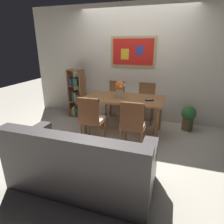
{
  "coord_description": "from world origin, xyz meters",
  "views": [
    {
      "loc": [
        0.92,
        -3.23,
        1.76
      ],
      "look_at": [
        -0.05,
        -0.28,
        0.65
      ],
      "focal_mm": 30.73,
      "sensor_mm": 36.0,
      "label": 1
    }
  ],
  "objects_px": {
    "dining_chair_far_right": "(146,99)",
    "tv_remote": "(149,100)",
    "dining_table": "(123,102)",
    "dining_chair_near_left": "(91,117)",
    "potted_ivy": "(188,117)",
    "flower_vase": "(120,88)",
    "dining_chair_far_left": "(116,97)",
    "dining_chair_near_right": "(133,123)",
    "leather_couch": "(81,165)",
    "bookshelf": "(77,96)"
  },
  "relations": [
    {
      "from": "dining_table",
      "to": "dining_chair_far_right",
      "type": "distance_m",
      "value": 0.82
    },
    {
      "from": "dining_table",
      "to": "potted_ivy",
      "type": "xyz_separation_m",
      "value": [
        1.29,
        0.5,
        -0.35
      ]
    },
    {
      "from": "dining_chair_near_left",
      "to": "potted_ivy",
      "type": "relative_size",
      "value": 1.69
    },
    {
      "from": "dining_table",
      "to": "leather_couch",
      "type": "height_order",
      "value": "leather_couch"
    },
    {
      "from": "dining_chair_near_left",
      "to": "potted_ivy",
      "type": "bearing_deg",
      "value": 35.94
    },
    {
      "from": "potted_ivy",
      "to": "tv_remote",
      "type": "distance_m",
      "value": 1.07
    },
    {
      "from": "dining_chair_far_right",
      "to": "flower_vase",
      "type": "distance_m",
      "value": 0.96
    },
    {
      "from": "flower_vase",
      "to": "tv_remote",
      "type": "xyz_separation_m",
      "value": [
        0.6,
        -0.05,
        -0.19
      ]
    },
    {
      "from": "dining_chair_near_left",
      "to": "leather_couch",
      "type": "relative_size",
      "value": 0.51
    },
    {
      "from": "leather_couch",
      "to": "tv_remote",
      "type": "xyz_separation_m",
      "value": [
        0.6,
        1.69,
        0.44
      ]
    },
    {
      "from": "dining_chair_near_right",
      "to": "leather_couch",
      "type": "height_order",
      "value": "dining_chair_near_right"
    },
    {
      "from": "dining_chair_near_left",
      "to": "potted_ivy",
      "type": "height_order",
      "value": "dining_chair_near_left"
    },
    {
      "from": "dining_chair_far_right",
      "to": "potted_ivy",
      "type": "bearing_deg",
      "value": -14.06
    },
    {
      "from": "dining_table",
      "to": "leather_couch",
      "type": "bearing_deg",
      "value": -92.63
    },
    {
      "from": "dining_chair_near_left",
      "to": "bookshelf",
      "type": "height_order",
      "value": "bookshelf"
    },
    {
      "from": "bookshelf",
      "to": "flower_vase",
      "type": "xyz_separation_m",
      "value": [
        1.29,
        -0.58,
        0.42
      ]
    },
    {
      "from": "leather_couch",
      "to": "tv_remote",
      "type": "relative_size",
      "value": 11.12
    },
    {
      "from": "dining_chair_far_left",
      "to": "flower_vase",
      "type": "distance_m",
      "value": 0.9
    },
    {
      "from": "dining_table",
      "to": "bookshelf",
      "type": "relative_size",
      "value": 1.34
    },
    {
      "from": "potted_ivy",
      "to": "flower_vase",
      "type": "relative_size",
      "value": 1.61
    },
    {
      "from": "leather_couch",
      "to": "flower_vase",
      "type": "xyz_separation_m",
      "value": [
        0.01,
        1.74,
        0.63
      ]
    },
    {
      "from": "dining_chair_far_left",
      "to": "potted_ivy",
      "type": "height_order",
      "value": "dining_chair_far_left"
    },
    {
      "from": "dining_chair_far_left",
      "to": "tv_remote",
      "type": "distance_m",
      "value": 1.22
    },
    {
      "from": "dining_chair_far_left",
      "to": "dining_chair_near_right",
      "type": "bearing_deg",
      "value": -63.22
    },
    {
      "from": "dining_chair_far_left",
      "to": "tv_remote",
      "type": "xyz_separation_m",
      "value": [
        0.9,
        -0.79,
        0.22
      ]
    },
    {
      "from": "bookshelf",
      "to": "dining_chair_far_right",
      "type": "bearing_deg",
      "value": 6.11
    },
    {
      "from": "leather_couch",
      "to": "dining_chair_far_left",
      "type": "bearing_deg",
      "value": 96.84
    },
    {
      "from": "dining_table",
      "to": "dining_chair_near_left",
      "type": "xyz_separation_m",
      "value": [
        -0.4,
        -0.72,
        -0.11
      ]
    },
    {
      "from": "potted_ivy",
      "to": "tv_remote",
      "type": "bearing_deg",
      "value": -143.17
    },
    {
      "from": "dining_chair_far_left",
      "to": "dining_chair_far_right",
      "type": "bearing_deg",
      "value": 1.84
    },
    {
      "from": "dining_chair_far_left",
      "to": "dining_chair_near_left",
      "type": "bearing_deg",
      "value": -90.65
    },
    {
      "from": "dining_chair_far_right",
      "to": "tv_remote",
      "type": "height_order",
      "value": "dining_chair_far_right"
    },
    {
      "from": "bookshelf",
      "to": "potted_ivy",
      "type": "relative_size",
      "value": 2.19
    },
    {
      "from": "flower_vase",
      "to": "potted_ivy",
      "type": "bearing_deg",
      "value": 21.18
    },
    {
      "from": "bookshelf",
      "to": "flower_vase",
      "type": "distance_m",
      "value": 1.48
    },
    {
      "from": "tv_remote",
      "to": "dining_table",
      "type": "bearing_deg",
      "value": 171.7
    },
    {
      "from": "dining_chair_near_right",
      "to": "potted_ivy",
      "type": "height_order",
      "value": "dining_chair_near_right"
    },
    {
      "from": "leather_couch",
      "to": "potted_ivy",
      "type": "xyz_separation_m",
      "value": [
        1.37,
        2.27,
        -0.01
      ]
    },
    {
      "from": "leather_couch",
      "to": "dining_chair_far_right",
      "type": "bearing_deg",
      "value": 80.29
    },
    {
      "from": "dining_table",
      "to": "dining_chair_far_right",
      "type": "height_order",
      "value": "dining_chair_far_right"
    },
    {
      "from": "dining_table",
      "to": "flower_vase",
      "type": "bearing_deg",
      "value": -158.45
    },
    {
      "from": "leather_couch",
      "to": "dining_chair_near_left",
      "type": "bearing_deg",
      "value": 106.71
    },
    {
      "from": "dining_chair_near_left",
      "to": "dining_chair_far_right",
      "type": "distance_m",
      "value": 1.64
    },
    {
      "from": "dining_chair_near_right",
      "to": "flower_vase",
      "type": "distance_m",
      "value": 0.93
    },
    {
      "from": "dining_chair_near_right",
      "to": "dining_chair_near_left",
      "type": "distance_m",
      "value": 0.75
    },
    {
      "from": "dining_table",
      "to": "dining_chair_far_left",
      "type": "bearing_deg",
      "value": 117.96
    },
    {
      "from": "dining_chair_far_left",
      "to": "bookshelf",
      "type": "height_order",
      "value": "bookshelf"
    },
    {
      "from": "dining_table",
      "to": "leather_couch",
      "type": "relative_size",
      "value": 0.88
    },
    {
      "from": "flower_vase",
      "to": "tv_remote",
      "type": "height_order",
      "value": "flower_vase"
    },
    {
      "from": "dining_chair_near_left",
      "to": "leather_couch",
      "type": "xyz_separation_m",
      "value": [
        0.31,
        -1.05,
        -0.23
      ]
    }
  ]
}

